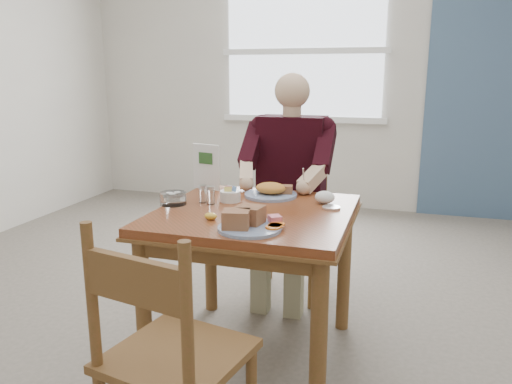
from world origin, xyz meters
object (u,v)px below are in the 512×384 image
(chair_near, at_px, (169,359))
(diner, at_px, (289,170))
(near_plate, at_px, (248,222))
(table, at_px, (254,232))
(far_plate, at_px, (272,191))
(chair_far, at_px, (292,219))

(chair_near, height_order, diner, diner)
(diner, height_order, near_plate, diner)
(diner, xyz_separation_m, near_plate, (0.06, -1.00, -0.03))
(table, relative_size, near_plate, 3.20)
(table, relative_size, far_plate, 2.90)
(chair_far, xyz_separation_m, diner, (0.00, -0.09, 0.33))
(chair_far, bearing_deg, chair_near, -90.59)
(chair_near, height_order, far_plate, chair_near)
(table, relative_size, diner, 0.66)
(chair_near, bearing_deg, near_plate, 82.02)
(diner, relative_size, far_plate, 4.37)
(chair_near, bearing_deg, diner, 89.38)
(chair_near, bearing_deg, far_plate, 88.72)
(table, bearing_deg, far_plate, 88.24)
(chair_far, relative_size, near_plate, 3.30)
(near_plate, height_order, far_plate, near_plate)
(chair_far, height_order, near_plate, chair_far)
(chair_near, relative_size, far_plate, 3.00)
(chair_far, xyz_separation_m, far_plate, (0.01, -0.51, 0.30))
(chair_near, bearing_deg, chair_far, 89.41)
(chair_far, xyz_separation_m, chair_near, (-0.02, -1.67, 0.00))
(chair_near, xyz_separation_m, near_plate, (0.08, 0.58, 0.30))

